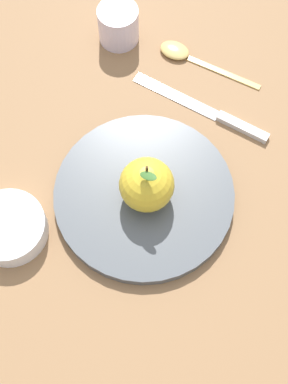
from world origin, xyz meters
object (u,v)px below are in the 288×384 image
Objects in this scene: side_bowl at (9,227)px; cup at (118,23)px; spoon at (185,55)px; dinner_plate at (144,195)px; apple at (147,185)px; knife at (212,113)px.

cup reaches higher than side_bowl.
cup is at bearing -120.35° from spoon.
cup is at bearing 146.97° from side_bowl.
dinner_plate is 0.19m from side_bowl.
spoon is at bearing 155.82° from apple.
dinner_plate is 0.17m from knife.
spoon is at bearing 129.90° from side_bowl.
knife is at bearing 113.44° from side_bowl.
dinner_plate is 1.69× the size of spoon.
cup reaches higher than spoon.
side_bowl is at bearing -33.03° from cup.
cup is 0.43× the size of spoon.
side_bowl is (0.01, -0.19, -0.03)m from apple.
apple reaches higher than side_bowl.
knife is at bearing 9.39° from spoon.
dinner_plate is 0.04m from apple.
apple is at bearing 94.08° from side_bowl.
spoon is at bearing 59.65° from cup.
dinner_plate is at bearing -25.21° from spoon.
spoon is at bearing -170.61° from knife.
knife is 0.11m from spoon.
cup reaches higher than dinner_plate.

